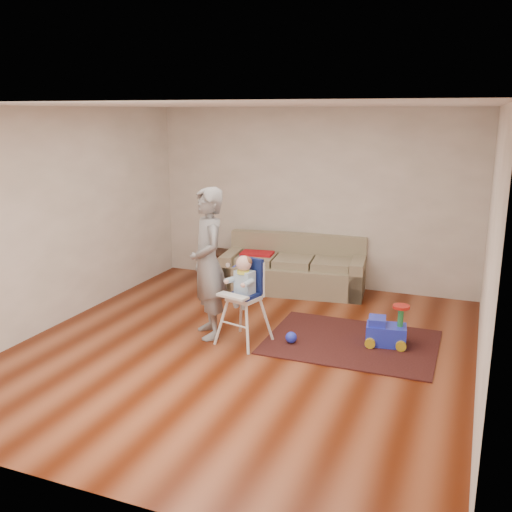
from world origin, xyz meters
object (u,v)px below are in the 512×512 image
at_px(side_table, 217,266).
at_px(toy_ball, 291,337).
at_px(high_chair, 244,301).
at_px(sofa, 294,264).
at_px(adult, 208,264).
at_px(ride_on_toy, 387,324).

xyz_separation_m(side_table, toy_ball, (1.91, -2.01, -0.16)).
bearing_deg(high_chair, sofa, 106.54).
bearing_deg(high_chair, adult, -172.99).
bearing_deg(toy_ball, ride_on_toy, 19.46).
bearing_deg(ride_on_toy, toy_ball, -168.52).
bearing_deg(sofa, ride_on_toy, -51.51).
height_order(toy_ball, high_chair, high_chair).
relative_size(side_table, ride_on_toy, 0.97).
xyz_separation_m(ride_on_toy, high_chair, (-1.56, -0.52, 0.25)).
bearing_deg(ride_on_toy, side_table, 142.75).
xyz_separation_m(sofa, side_table, (-1.29, 0.04, -0.17)).
bearing_deg(toy_ball, high_chair, -163.24).
bearing_deg(ride_on_toy, adult, -175.17).
xyz_separation_m(toy_ball, high_chair, (-0.53, -0.16, 0.43)).
bearing_deg(toy_ball, side_table, 133.45).
xyz_separation_m(toy_ball, adult, (-1.01, -0.10, 0.82)).
height_order(side_table, toy_ball, side_table).
relative_size(sofa, ride_on_toy, 4.45).
relative_size(ride_on_toy, toy_ball, 3.68).
relative_size(toy_ball, high_chair, 0.13).
distance_m(ride_on_toy, high_chair, 1.67).
bearing_deg(sofa, toy_ball, -79.84).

